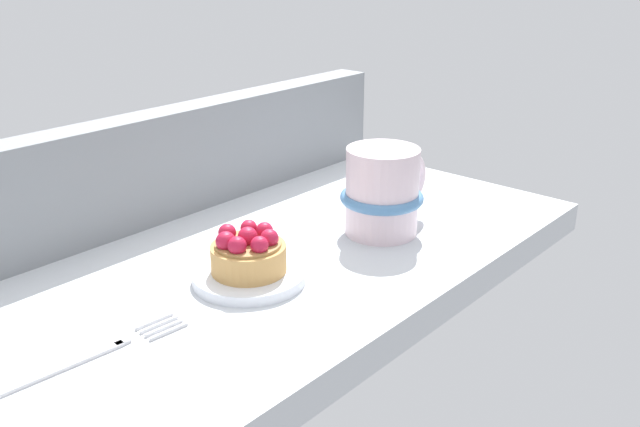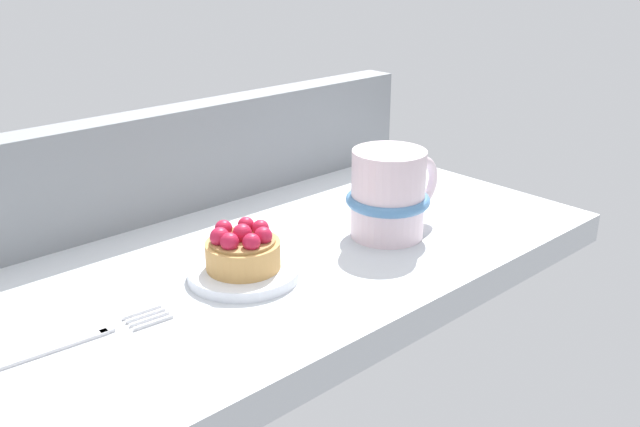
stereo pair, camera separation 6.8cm
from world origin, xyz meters
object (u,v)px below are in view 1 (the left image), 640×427
at_px(dessert_plate, 249,276).
at_px(raspberry_tart, 248,253).
at_px(coffee_mug, 384,192).
at_px(dessert_fork, 90,354).

height_order(dessert_plate, raspberry_tart, raspberry_tart).
relative_size(raspberry_tart, coffee_mug, 0.56).
bearing_deg(dessert_fork, dessert_plate, 1.14).
height_order(coffee_mug, dessert_fork, coffee_mug).
distance_m(raspberry_tart, coffee_mug, 0.18).
bearing_deg(dessert_plate, raspberry_tart, 169.05).
bearing_deg(raspberry_tart, dessert_plate, -10.95).
bearing_deg(dessert_plate, dessert_fork, -178.86).
distance_m(raspberry_tart, dessert_fork, 0.17).
height_order(raspberry_tart, dessert_fork, raspberry_tart).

